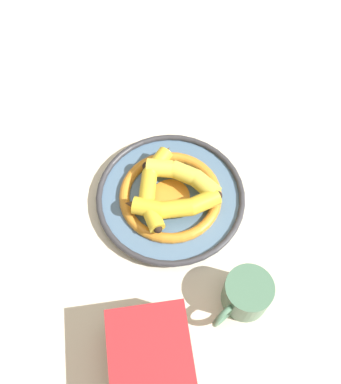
# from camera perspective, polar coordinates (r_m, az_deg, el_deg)

# --- Properties ---
(ground_plane) EXTENTS (2.80, 2.80, 0.00)m
(ground_plane) POSITION_cam_1_polar(r_m,az_deg,el_deg) (0.99, 0.11, 0.77)
(ground_plane) COLOR beige
(decorative_bowl) EXTENTS (0.32, 0.32, 0.03)m
(decorative_bowl) POSITION_cam_1_polar(r_m,az_deg,el_deg) (0.96, 0.00, -0.60)
(decorative_bowl) COLOR slate
(decorative_bowl) RESTS_ON ground_plane
(banana_a) EXTENTS (0.19, 0.11, 0.03)m
(banana_a) POSITION_cam_1_polar(r_m,az_deg,el_deg) (0.94, -2.31, 0.70)
(banana_a) COLOR gold
(banana_a) RESTS_ON decorative_bowl
(banana_b) EXTENTS (0.14, 0.17, 0.04)m
(banana_b) POSITION_cam_1_polar(r_m,az_deg,el_deg) (0.91, 0.47, -1.81)
(banana_b) COLOR gold
(banana_b) RESTS_ON decorative_bowl
(banana_c) EXTENTS (0.07, 0.19, 0.04)m
(banana_c) POSITION_cam_1_polar(r_m,az_deg,el_deg) (0.95, 1.84, 2.03)
(banana_c) COLOR yellow
(banana_c) RESTS_ON decorative_bowl
(book_stack) EXTENTS (0.25, 0.24, 0.09)m
(book_stack) POSITION_cam_1_polar(r_m,az_deg,el_deg) (0.82, -2.15, -21.85)
(book_stack) COLOR #AD2328
(book_stack) RESTS_ON ground_plane
(coffee_mug) EXTENTS (0.13, 0.09, 0.08)m
(coffee_mug) POSITION_cam_1_polar(r_m,az_deg,el_deg) (0.87, 9.55, -12.69)
(coffee_mug) COLOR #477056
(coffee_mug) RESTS_ON ground_plane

